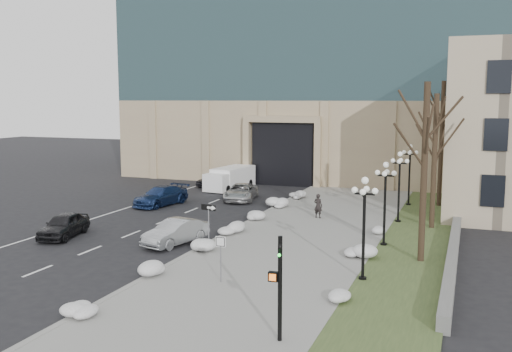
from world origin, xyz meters
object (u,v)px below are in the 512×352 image
at_px(car_b, 176,232).
at_px(pedestrian, 318,206).
at_px(car_a, 64,225).
at_px(keep_sign, 221,249).
at_px(box_truck, 230,179).
at_px(lamppost_a, 364,214).
at_px(traffic_signal, 279,291).
at_px(lamppost_d, 410,166).
at_px(lamppost_c, 399,177).
at_px(one_way_sign, 211,213).
at_px(car_d, 241,192).
at_px(lamppost_b, 385,192).
at_px(car_c, 161,196).
at_px(car_e, 213,179).

relative_size(car_b, pedestrian, 2.58).
relative_size(car_a, car_b, 0.98).
bearing_deg(keep_sign, box_truck, 111.52).
relative_size(car_a, lamppost_a, 0.89).
xyz_separation_m(box_truck, traffic_signal, (14.75, -30.06, 0.90)).
relative_size(keep_sign, lamppost_a, 0.46).
distance_m(box_truck, lamppost_d, 16.58).
distance_m(car_b, lamppost_c, 15.22).
relative_size(one_way_sign, lamppost_c, 0.54).
relative_size(pedestrian, lamppost_c, 0.35).
relative_size(car_d, lamppost_c, 1.02).
bearing_deg(lamppost_a, lamppost_b, 90.00).
bearing_deg(one_way_sign, car_c, 141.19).
distance_m(pedestrian, lamppost_c, 5.72).
xyz_separation_m(box_truck, lamppost_b, (16.19, -15.92, 2.13)).
bearing_deg(lamppost_d, car_c, -160.08).
bearing_deg(box_truck, lamppost_a, -47.74).
bearing_deg(car_a, lamppost_c, 19.19).
distance_m(car_b, traffic_signal, 14.27).
relative_size(car_a, keep_sign, 1.93).
height_order(car_e, lamppost_d, lamppost_d).
distance_m(car_d, one_way_sign, 15.94).
relative_size(car_b, keep_sign, 1.96).
height_order(lamppost_a, lamppost_b, same).
height_order(car_b, car_c, car_c).
bearing_deg(car_e, lamppost_a, -40.16).
bearing_deg(lamppost_b, keep_sign, -122.18).
bearing_deg(car_a, box_truck, 72.50).
xyz_separation_m(car_b, box_truck, (-5.11, 19.60, 0.23)).
bearing_deg(lamppost_d, one_way_sign, -115.87).
xyz_separation_m(car_a, lamppost_a, (18.15, -2.01, 2.35)).
height_order(pedestrian, lamppost_a, lamppost_a).
distance_m(box_truck, keep_sign, 27.20).
bearing_deg(box_truck, lamppost_c, -23.76).
relative_size(one_way_sign, keep_sign, 1.18).
bearing_deg(traffic_signal, lamppost_a, 75.18).
relative_size(car_e, lamppost_c, 0.80).
relative_size(box_truck, lamppost_b, 1.33).
bearing_deg(lamppost_d, traffic_signal, -93.03).
height_order(traffic_signal, lamppost_a, lamppost_a).
height_order(car_b, box_truck, box_truck).
height_order(car_c, traffic_signal, traffic_signal).
distance_m(car_b, box_truck, 20.25).
xyz_separation_m(car_d, car_e, (-5.43, 6.16, -0.03)).
height_order(car_c, car_d, car_c).
xyz_separation_m(car_d, lamppost_c, (12.98, -4.24, 2.40)).
height_order(car_e, pedestrian, pedestrian).
relative_size(traffic_signal, lamppost_d, 0.78).
distance_m(pedestrian, keep_sign, 14.93).
bearing_deg(car_d, lamppost_a, -64.34).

